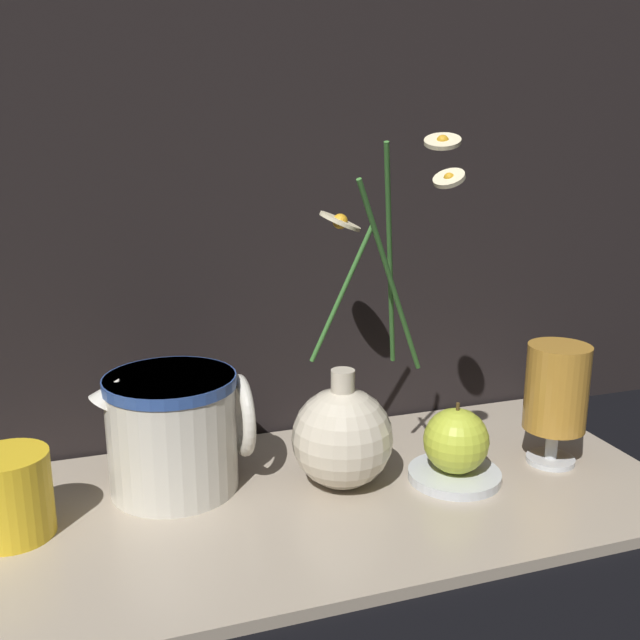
{
  "coord_description": "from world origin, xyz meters",
  "views": [
    {
      "loc": [
        -0.2,
        -0.64,
        0.38
      ],
      "look_at": [
        0.01,
        0.0,
        0.2
      ],
      "focal_mm": 40.0,
      "sensor_mm": 36.0,
      "label": 1
    }
  ],
  "objects_px": {
    "vase_with_flowers": "(343,431)",
    "yellow_mug": "(8,496)",
    "ceramic_pitcher": "(174,427)",
    "tea_glass": "(556,391)",
    "orange_fruit": "(456,441)"
  },
  "relations": [
    {
      "from": "tea_glass",
      "to": "orange_fruit",
      "type": "height_order",
      "value": "tea_glass"
    },
    {
      "from": "vase_with_flowers",
      "to": "yellow_mug",
      "type": "distance_m",
      "value": 0.33
    },
    {
      "from": "vase_with_flowers",
      "to": "orange_fruit",
      "type": "distance_m",
      "value": 0.12
    },
    {
      "from": "vase_with_flowers",
      "to": "tea_glass",
      "type": "bearing_deg",
      "value": -5.92
    },
    {
      "from": "ceramic_pitcher",
      "to": "vase_with_flowers",
      "type": "bearing_deg",
      "value": -16.69
    },
    {
      "from": "orange_fruit",
      "to": "tea_glass",
      "type": "bearing_deg",
      "value": 1.29
    },
    {
      "from": "ceramic_pitcher",
      "to": "tea_glass",
      "type": "height_order",
      "value": "tea_glass"
    },
    {
      "from": "yellow_mug",
      "to": "tea_glass",
      "type": "xyz_separation_m",
      "value": [
        0.58,
        -0.03,
        0.05
      ]
    },
    {
      "from": "yellow_mug",
      "to": "tea_glass",
      "type": "distance_m",
      "value": 0.58
    },
    {
      "from": "vase_with_flowers",
      "to": "tea_glass",
      "type": "distance_m",
      "value": 0.25
    },
    {
      "from": "yellow_mug",
      "to": "orange_fruit",
      "type": "bearing_deg",
      "value": -4.05
    },
    {
      "from": "vase_with_flowers",
      "to": "tea_glass",
      "type": "height_order",
      "value": "vase_with_flowers"
    },
    {
      "from": "vase_with_flowers",
      "to": "orange_fruit",
      "type": "bearing_deg",
      "value": -13.33
    },
    {
      "from": "tea_glass",
      "to": "ceramic_pitcher",
      "type": "bearing_deg",
      "value": 169.58
    },
    {
      "from": "vase_with_flowers",
      "to": "yellow_mug",
      "type": "relative_size",
      "value": 4.35
    }
  ]
}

